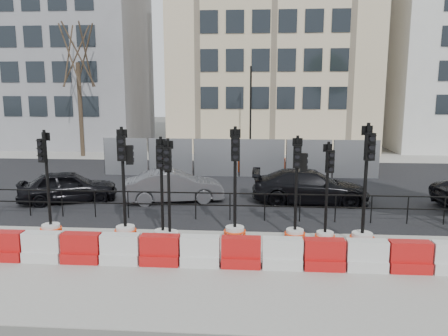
# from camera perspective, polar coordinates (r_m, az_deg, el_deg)

# --- Properties ---
(ground) EXTENTS (120.00, 120.00, 0.00)m
(ground) POSITION_cam_1_polar(r_m,az_deg,el_deg) (14.17, 0.49, -8.32)
(ground) COLOR #51514C
(ground) RESTS_ON ground
(sidewalk_near) EXTENTS (40.00, 6.00, 0.02)m
(sidewalk_near) POSITION_cam_1_polar(r_m,az_deg,el_deg) (11.37, -0.52, -13.05)
(sidewalk_near) COLOR gray
(sidewalk_near) RESTS_ON ground
(road) EXTENTS (40.00, 14.00, 0.03)m
(road) POSITION_cam_1_polar(r_m,az_deg,el_deg) (20.92, 1.73, -2.21)
(road) COLOR black
(road) RESTS_ON ground
(sidewalk_far) EXTENTS (40.00, 4.00, 0.02)m
(sidewalk_far) POSITION_cam_1_polar(r_m,az_deg,el_deg) (29.77, 2.49, 1.48)
(sidewalk_far) COLOR gray
(sidewalk_far) RESTS_ON ground
(building_grey) EXTENTS (11.00, 9.06, 14.00)m
(building_grey) POSITION_cam_1_polar(r_m,az_deg,el_deg) (38.48, -19.07, 13.35)
(building_grey) COLOR gray
(building_grey) RESTS_ON ground
(building_cream) EXTENTS (15.00, 10.06, 18.00)m
(building_cream) POSITION_cam_1_polar(r_m,az_deg,el_deg) (35.71, 6.27, 17.35)
(building_cream) COLOR beige
(building_cream) RESTS_ON ground
(kerb_railing) EXTENTS (18.00, 0.04, 1.00)m
(kerb_railing) POSITION_cam_1_polar(r_m,az_deg,el_deg) (15.13, 0.79, -4.41)
(kerb_railing) COLOR black
(kerb_railing) RESTS_ON ground
(heras_fencing) EXTENTS (14.33, 1.72, 2.00)m
(heras_fencing) POSITION_cam_1_polar(r_m,az_deg,el_deg) (23.60, 3.42, 0.78)
(heras_fencing) COLOR gray
(heras_fencing) RESTS_ON ground
(lamp_post_far) EXTENTS (0.12, 0.56, 6.00)m
(lamp_post_far) POSITION_cam_1_polar(r_m,az_deg,el_deg) (28.43, 3.49, 7.58)
(lamp_post_far) COLOR black
(lamp_post_far) RESTS_ON ground
(tree_bare_far) EXTENTS (2.00, 2.00, 9.00)m
(tree_bare_far) POSITION_cam_1_polar(r_m,az_deg,el_deg) (31.33, -18.61, 13.60)
(tree_bare_far) COLOR #473828
(tree_bare_far) RESTS_ON ground
(barrier_row) EXTENTS (16.75, 0.50, 0.80)m
(barrier_row) POSITION_cam_1_polar(r_m,az_deg,el_deg) (11.42, -0.44, -11.02)
(barrier_row) COLOR red
(barrier_row) RESTS_ON ground
(traffic_signal_a) EXTENTS (0.65, 0.65, 3.32)m
(traffic_signal_a) POSITION_cam_1_polar(r_m,az_deg,el_deg) (14.52, -21.81, -5.78)
(traffic_signal_a) COLOR silver
(traffic_signal_a) RESTS_ON ground
(traffic_signal_b) EXTENTS (0.68, 0.68, 3.44)m
(traffic_signal_b) POSITION_cam_1_polar(r_m,az_deg,el_deg) (13.56, -12.79, -5.81)
(traffic_signal_b) COLOR silver
(traffic_signal_b) RESTS_ON ground
(traffic_signal_c) EXTENTS (0.62, 0.62, 3.14)m
(traffic_signal_c) POSITION_cam_1_polar(r_m,az_deg,el_deg) (12.99, -7.13, -7.13)
(traffic_signal_c) COLOR silver
(traffic_signal_c) RESTS_ON ground
(traffic_signal_d) EXTENTS (0.63, 0.63, 3.18)m
(traffic_signal_d) POSITION_cam_1_polar(r_m,az_deg,el_deg) (13.10, -7.99, -6.51)
(traffic_signal_d) COLOR silver
(traffic_signal_d) RESTS_ON ground
(traffic_signal_e) EXTENTS (0.68, 0.68, 3.45)m
(traffic_signal_e) POSITION_cam_1_polar(r_m,az_deg,el_deg) (13.20, 1.43, -6.48)
(traffic_signal_e) COLOR silver
(traffic_signal_e) RESTS_ON ground
(traffic_signal_f) EXTENTS (0.63, 0.63, 3.20)m
(traffic_signal_f) POSITION_cam_1_polar(r_m,az_deg,el_deg) (13.21, 9.35, -6.38)
(traffic_signal_f) COLOR silver
(traffic_signal_f) RESTS_ON ground
(traffic_signal_g) EXTENTS (0.60, 0.60, 3.05)m
(traffic_signal_g) POSITION_cam_1_polar(r_m,az_deg,el_deg) (13.24, 13.13, -7.08)
(traffic_signal_g) COLOR silver
(traffic_signal_g) RESTS_ON ground
(traffic_signal_h) EXTENTS (0.71, 0.71, 3.61)m
(traffic_signal_h) POSITION_cam_1_polar(r_m,az_deg,el_deg) (13.21, 17.72, -6.82)
(traffic_signal_h) COLOR silver
(traffic_signal_h) RESTS_ON ground
(car_a) EXTENTS (4.08, 4.84, 1.30)m
(car_a) POSITION_cam_1_polar(r_m,az_deg,el_deg) (18.75, -19.67, -2.27)
(car_a) COLOR black
(car_a) RESTS_ON ground
(car_b) EXTENTS (3.21, 4.58, 1.30)m
(car_b) POSITION_cam_1_polar(r_m,az_deg,el_deg) (17.79, -6.52, -2.38)
(car_b) COLOR #45464A
(car_b) RESTS_ON ground
(car_c) EXTENTS (2.07, 4.72, 1.35)m
(car_c) POSITION_cam_1_polar(r_m,az_deg,el_deg) (17.86, 11.17, -2.38)
(car_c) COLOR black
(car_c) RESTS_ON ground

